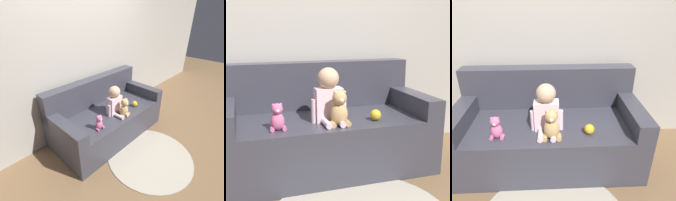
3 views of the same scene
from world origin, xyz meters
The scene contains 7 objects.
ground_plane centered at (0.00, 0.00, 0.00)m, with size 12.00×12.00×0.00m, color brown.
wall_back centered at (0.00, 0.51, 1.30)m, with size 8.00×0.05×2.60m.
couch centered at (0.00, 0.05, 0.32)m, with size 1.78×0.85×0.91m.
person_baby centered at (-0.01, -0.14, 0.68)m, with size 0.29×0.31×0.44m.
teddy_bear_brown centered at (0.03, -0.29, 0.60)m, with size 0.16×0.13×0.28m.
plush_toy_side centered at (-0.44, -0.26, 0.57)m, with size 0.12×0.09×0.21m.
toy_ball centered at (0.36, -0.23, 0.52)m, with size 0.09×0.09×0.09m.
Camera 2 is at (-0.67, -2.49, 1.21)m, focal length 50.00 mm.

